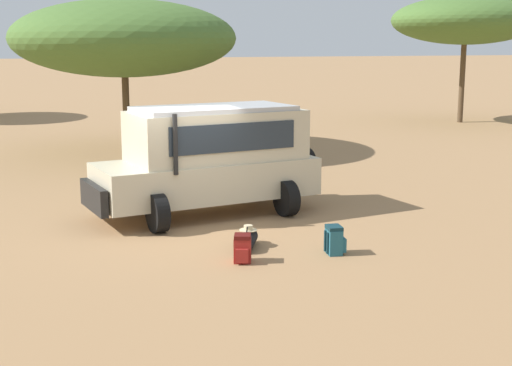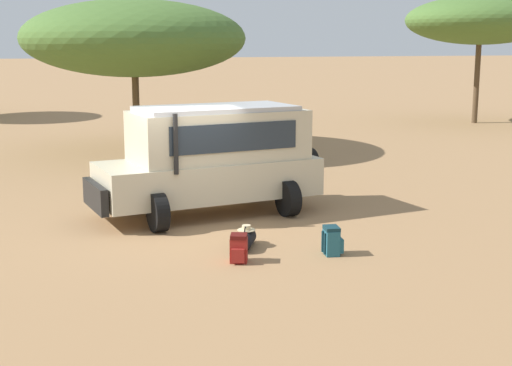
{
  "view_description": "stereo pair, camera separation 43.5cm",
  "coord_description": "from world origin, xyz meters",
  "px_view_note": "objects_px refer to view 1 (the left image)",
  "views": [
    {
      "loc": [
        -3.32,
        -14.3,
        3.85
      ],
      "look_at": [
        1.25,
        -0.75,
        1.0
      ],
      "focal_mm": 50.0,
      "sensor_mm": 36.0,
      "label": 1
    },
    {
      "loc": [
        -2.91,
        -14.43,
        3.85
      ],
      "look_at": [
        1.25,
        -0.75,
        1.0
      ],
      "focal_mm": 50.0,
      "sensor_mm": 36.0,
      "label": 2
    }
  ],
  "objects_px": {
    "safari_vehicle": "(211,157)",
    "backpack_beside_front_wheel": "(242,249)",
    "backpack_cluster_center": "(334,240)",
    "duffel_bag_low_black_case": "(247,239)",
    "acacia_tree_centre_back": "(465,21)",
    "acacia_tree_left_mid": "(124,38)"
  },
  "relations": [
    {
      "from": "safari_vehicle",
      "to": "backpack_cluster_center",
      "type": "height_order",
      "value": "safari_vehicle"
    },
    {
      "from": "backpack_beside_front_wheel",
      "to": "backpack_cluster_center",
      "type": "distance_m",
      "value": 1.76
    },
    {
      "from": "acacia_tree_left_mid",
      "to": "duffel_bag_low_black_case",
      "type": "bearing_deg",
      "value": -88.58
    },
    {
      "from": "backpack_cluster_center",
      "to": "duffel_bag_low_black_case",
      "type": "distance_m",
      "value": 1.66
    },
    {
      "from": "safari_vehicle",
      "to": "acacia_tree_centre_back",
      "type": "relative_size",
      "value": 0.77
    },
    {
      "from": "backpack_cluster_center",
      "to": "acacia_tree_left_mid",
      "type": "relative_size",
      "value": 0.06
    },
    {
      "from": "backpack_beside_front_wheel",
      "to": "acacia_tree_left_mid",
      "type": "distance_m",
      "value": 14.18
    },
    {
      "from": "backpack_beside_front_wheel",
      "to": "backpack_cluster_center",
      "type": "xyz_separation_m",
      "value": [
        1.76,
        -0.05,
        0.01
      ]
    },
    {
      "from": "safari_vehicle",
      "to": "backpack_beside_front_wheel",
      "type": "height_order",
      "value": "safari_vehicle"
    },
    {
      "from": "safari_vehicle",
      "to": "acacia_tree_centre_back",
      "type": "xyz_separation_m",
      "value": [
        16.35,
        14.27,
        3.52
      ]
    },
    {
      "from": "duffel_bag_low_black_case",
      "to": "acacia_tree_centre_back",
      "type": "distance_m",
      "value": 24.18
    },
    {
      "from": "backpack_cluster_center",
      "to": "acacia_tree_left_mid",
      "type": "bearing_deg",
      "value": 97.13
    },
    {
      "from": "backpack_cluster_center",
      "to": "acacia_tree_left_mid",
      "type": "height_order",
      "value": "acacia_tree_left_mid"
    },
    {
      "from": "backpack_beside_front_wheel",
      "to": "acacia_tree_centre_back",
      "type": "xyz_separation_m",
      "value": [
        16.78,
        17.96,
        4.57
      ]
    },
    {
      "from": "duffel_bag_low_black_case",
      "to": "backpack_cluster_center",
      "type": "bearing_deg",
      "value": -32.22
    },
    {
      "from": "acacia_tree_left_mid",
      "to": "acacia_tree_centre_back",
      "type": "xyz_separation_m",
      "value": [
        16.74,
        4.28,
        0.86
      ]
    },
    {
      "from": "safari_vehicle",
      "to": "duffel_bag_low_black_case",
      "type": "relative_size",
      "value": 6.28
    },
    {
      "from": "duffel_bag_low_black_case",
      "to": "backpack_beside_front_wheel",
      "type": "bearing_deg",
      "value": -113.6
    },
    {
      "from": "safari_vehicle",
      "to": "duffel_bag_low_black_case",
      "type": "bearing_deg",
      "value": -91.33
    },
    {
      "from": "safari_vehicle",
      "to": "acacia_tree_left_mid",
      "type": "relative_size",
      "value": 0.65
    },
    {
      "from": "safari_vehicle",
      "to": "acacia_tree_centre_back",
      "type": "distance_m",
      "value": 21.98
    },
    {
      "from": "duffel_bag_low_black_case",
      "to": "safari_vehicle",
      "type": "bearing_deg",
      "value": 88.67
    }
  ]
}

